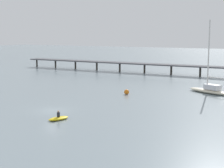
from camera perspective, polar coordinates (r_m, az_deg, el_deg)
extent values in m
plane|color=gray|center=(45.47, -10.03, -4.45)|extent=(400.00, 400.00, 0.00)
cube|color=#4C4C51|center=(84.74, 9.98, 3.16)|extent=(87.87, 5.71, 0.30)
cylinder|color=#38332D|center=(106.40, -12.56, 3.46)|extent=(0.50, 0.50, 2.23)
cylinder|color=#38332D|center=(101.88, -9.51, 3.33)|extent=(0.50, 0.50, 2.23)
cylinder|color=#38332D|center=(97.67, -6.19, 3.18)|extent=(0.50, 0.50, 2.23)
cylinder|color=#38332D|center=(93.82, -2.58, 3.00)|extent=(0.50, 0.50, 2.23)
cylinder|color=#38332D|center=(90.37, 1.32, 2.80)|extent=(0.50, 0.50, 2.23)
cylinder|color=#38332D|center=(87.37, 5.50, 2.57)|extent=(0.50, 0.50, 2.23)
cylinder|color=#38332D|center=(84.87, 9.96, 2.30)|extent=(0.50, 0.50, 2.23)
cylinder|color=#38332D|center=(82.91, 14.65, 2.01)|extent=(0.50, 0.50, 2.23)
ellipsoid|color=beige|center=(60.05, 16.05, -1.17)|extent=(8.30, 5.21, 0.70)
cube|color=silver|center=(59.53, 16.57, -0.50)|extent=(3.04, 2.41, 0.88)
cylinder|color=silver|center=(59.61, 15.98, 4.76)|extent=(0.22, 0.22, 11.67)
cylinder|color=silver|center=(58.91, 17.15, 1.02)|extent=(3.22, 1.57, 0.17)
ellipsoid|color=yellow|center=(40.56, -9.01, -5.75)|extent=(1.95, 2.85, 0.35)
cylinder|color=#26262D|center=(40.45, -9.03, -5.13)|extent=(0.46, 0.46, 0.55)
sphere|color=tan|center=(40.36, -9.04, -4.58)|extent=(0.24, 0.24, 0.24)
sphere|color=orange|center=(56.56, 2.48, -1.35)|extent=(0.84, 0.84, 0.84)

